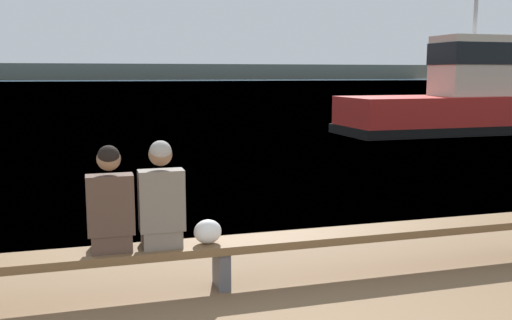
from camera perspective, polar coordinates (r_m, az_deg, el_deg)
water_surface at (r=127.31m, az=-15.98°, el=7.37°), size 240.00×240.00×0.00m
far_shoreline at (r=202.18m, az=-16.17°, el=8.48°), size 600.00×12.00×5.32m
bench_main at (r=5.88m, az=-3.49°, el=-8.89°), size 8.37×0.41×0.47m
person_left at (r=5.60m, az=-14.36°, el=-4.29°), size 0.44×0.37×1.03m
person_right at (r=5.63m, az=-9.45°, el=-3.89°), size 0.44×0.37×1.06m
shopping_bag at (r=5.78m, az=-4.85°, el=-7.15°), size 0.28×0.21×0.24m
tugboat_red at (r=22.66m, az=20.64°, el=5.45°), size 9.85×3.10×6.77m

